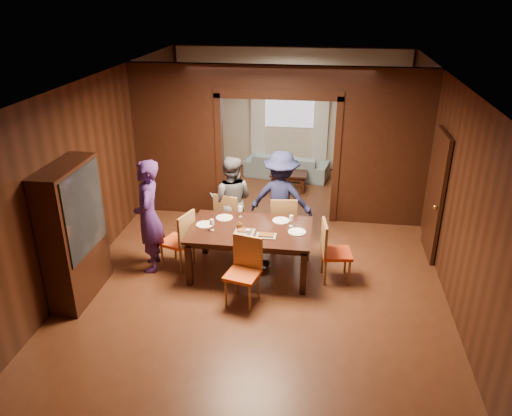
% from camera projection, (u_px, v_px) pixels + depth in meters
% --- Properties ---
extents(floor, '(9.00, 9.00, 0.00)m').
position_uv_depth(floor, '(266.00, 256.00, 8.40)').
color(floor, '#522917').
rests_on(floor, ground).
extents(ceiling, '(5.50, 9.00, 0.02)m').
position_uv_depth(ceiling, '(268.00, 81.00, 7.21)').
color(ceiling, silver).
rests_on(ceiling, room_walls).
extents(room_walls, '(5.52, 9.01, 2.90)m').
position_uv_depth(room_walls, '(279.00, 138.00, 9.49)').
color(room_walls, black).
rests_on(room_walls, floor).
extents(person_purple, '(0.58, 0.74, 1.81)m').
position_uv_depth(person_purple, '(149.00, 216.00, 7.69)').
color(person_purple, '#3F2060').
rests_on(person_purple, floor).
extents(person_grey, '(0.77, 0.60, 1.59)m').
position_uv_depth(person_grey, '(231.00, 201.00, 8.53)').
color(person_grey, '#4D4E54').
rests_on(person_grey, floor).
extents(person_navy, '(1.15, 0.75, 1.67)m').
position_uv_depth(person_navy, '(281.00, 198.00, 8.51)').
color(person_navy, '#1A1E43').
rests_on(person_navy, floor).
extents(sofa, '(2.03, 1.06, 0.57)m').
position_uv_depth(sofa, '(287.00, 165.00, 11.76)').
color(sofa, '#84A1AD').
rests_on(sofa, floor).
extents(serving_bowl, '(0.30, 0.30, 0.07)m').
position_uv_depth(serving_bowl, '(261.00, 223.00, 7.71)').
color(serving_bowl, black).
rests_on(serving_bowl, dining_table).
extents(dining_table, '(1.87, 1.16, 0.76)m').
position_uv_depth(dining_table, '(250.00, 250.00, 7.78)').
color(dining_table, black).
rests_on(dining_table, floor).
extents(coffee_table, '(0.80, 0.50, 0.40)m').
position_uv_depth(coffee_table, '(288.00, 181.00, 11.02)').
color(coffee_table, black).
rests_on(coffee_table, floor).
extents(chair_left, '(0.56, 0.56, 0.97)m').
position_uv_depth(chair_left, '(177.00, 240.00, 7.89)').
color(chair_left, '#EF4F16').
rests_on(chair_left, floor).
extents(chair_right, '(0.50, 0.50, 0.97)m').
position_uv_depth(chair_right, '(337.00, 251.00, 7.54)').
color(chair_right, red).
rests_on(chair_right, floor).
extents(chair_far_l, '(0.54, 0.54, 0.97)m').
position_uv_depth(chair_far_l, '(231.00, 218.00, 8.63)').
color(chair_far_l, '#C56612').
rests_on(chair_far_l, floor).
extents(chair_far_r, '(0.49, 0.49, 0.97)m').
position_uv_depth(chair_far_r, '(283.00, 221.00, 8.49)').
color(chair_far_r, '#E85815').
rests_on(chair_far_r, floor).
extents(chair_near, '(0.53, 0.53, 0.97)m').
position_uv_depth(chair_near, '(243.00, 273.00, 6.98)').
color(chair_near, '#CB4813').
rests_on(chair_near, floor).
extents(hutch, '(0.40, 1.20, 2.00)m').
position_uv_depth(hutch, '(74.00, 233.00, 6.96)').
color(hutch, black).
rests_on(hutch, floor).
extents(door_right, '(0.06, 0.90, 2.10)m').
position_uv_depth(door_right, '(436.00, 196.00, 8.07)').
color(door_right, black).
rests_on(door_right, floor).
extents(window_far, '(1.20, 0.03, 1.30)m').
position_uv_depth(window_far, '(290.00, 100.00, 11.71)').
color(window_far, silver).
rests_on(window_far, back_wall).
extents(curtain_left, '(0.35, 0.06, 2.40)m').
position_uv_depth(curtain_left, '(258.00, 118.00, 11.96)').
color(curtain_left, white).
rests_on(curtain_left, back_wall).
extents(curtain_right, '(0.35, 0.06, 2.40)m').
position_uv_depth(curtain_right, '(321.00, 120.00, 11.76)').
color(curtain_right, white).
rests_on(curtain_right, back_wall).
extents(plate_left, '(0.27, 0.27, 0.01)m').
position_uv_depth(plate_left, '(205.00, 224.00, 7.75)').
color(plate_left, white).
rests_on(plate_left, dining_table).
extents(plate_far_l, '(0.27, 0.27, 0.01)m').
position_uv_depth(plate_far_l, '(224.00, 218.00, 7.97)').
color(plate_far_l, silver).
rests_on(plate_far_l, dining_table).
extents(plate_far_r, '(0.27, 0.27, 0.01)m').
position_uv_depth(plate_far_r, '(281.00, 221.00, 7.87)').
color(plate_far_r, white).
rests_on(plate_far_r, dining_table).
extents(plate_right, '(0.27, 0.27, 0.01)m').
position_uv_depth(plate_right, '(297.00, 232.00, 7.51)').
color(plate_right, white).
rests_on(plate_right, dining_table).
extents(plate_near, '(0.27, 0.27, 0.01)m').
position_uv_depth(plate_near, '(246.00, 239.00, 7.31)').
color(plate_near, silver).
rests_on(plate_near, dining_table).
extents(platter_a, '(0.30, 0.20, 0.04)m').
position_uv_depth(platter_a, '(245.00, 231.00, 7.52)').
color(platter_a, gray).
rests_on(platter_a, dining_table).
extents(platter_b, '(0.30, 0.20, 0.04)m').
position_uv_depth(platter_b, '(266.00, 235.00, 7.38)').
color(platter_b, gray).
rests_on(platter_b, dining_table).
extents(wineglass_left, '(0.08, 0.08, 0.18)m').
position_uv_depth(wineglass_left, '(212.00, 225.00, 7.54)').
color(wineglass_left, silver).
rests_on(wineglass_left, dining_table).
extents(wineglass_far, '(0.08, 0.08, 0.18)m').
position_uv_depth(wineglass_far, '(240.00, 212.00, 7.99)').
color(wineglass_far, silver).
rests_on(wineglass_far, dining_table).
extents(wineglass_right, '(0.08, 0.08, 0.18)m').
position_uv_depth(wineglass_right, '(291.00, 221.00, 7.67)').
color(wineglass_right, silver).
rests_on(wineglass_right, dining_table).
extents(tumbler, '(0.07, 0.07, 0.14)m').
position_uv_depth(tumbler, '(248.00, 234.00, 7.31)').
color(tumbler, white).
rests_on(tumbler, dining_table).
extents(condiment_jar, '(0.08, 0.08, 0.11)m').
position_uv_depth(condiment_jar, '(239.00, 226.00, 7.59)').
color(condiment_jar, '#4B2C11').
rests_on(condiment_jar, dining_table).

